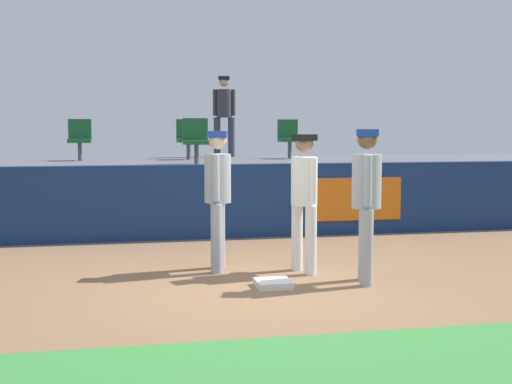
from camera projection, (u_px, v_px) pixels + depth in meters
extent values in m
plane|color=#846042|center=(255.00, 289.00, 7.74)|extent=(60.00, 60.00, 0.00)
cube|color=white|center=(273.00, 284.00, 7.82)|extent=(0.40, 0.40, 0.08)
cylinder|color=white|center=(297.00, 237.00, 8.72)|extent=(0.15, 0.15, 0.85)
cylinder|color=white|center=(311.00, 241.00, 8.46)|extent=(0.15, 0.15, 0.85)
cylinder|color=white|center=(304.00, 181.00, 8.52)|extent=(0.42, 0.42, 0.60)
sphere|color=#8C6647|center=(304.00, 143.00, 8.48)|extent=(0.22, 0.22, 0.22)
cube|color=black|center=(305.00, 137.00, 8.47)|extent=(0.30, 0.30, 0.08)
cylinder|color=white|center=(295.00, 179.00, 8.69)|extent=(0.09, 0.09, 0.56)
cylinder|color=white|center=(313.00, 181.00, 8.35)|extent=(0.09, 0.09, 0.56)
ellipsoid|color=brown|center=(302.00, 197.00, 8.76)|extent=(0.18, 0.23, 0.28)
cylinder|color=#9EA3AD|center=(365.00, 243.00, 8.17)|extent=(0.15, 0.15, 0.89)
cylinder|color=#9EA3AD|center=(367.00, 248.00, 7.85)|extent=(0.15, 0.15, 0.89)
cylinder|color=#9EA3AD|center=(367.00, 181.00, 7.93)|extent=(0.43, 0.43, 0.62)
sphere|color=brown|center=(367.00, 139.00, 7.89)|extent=(0.23, 0.23, 0.23)
cube|color=#193899|center=(367.00, 133.00, 7.88)|extent=(0.30, 0.30, 0.08)
cylinder|color=#9EA3AD|center=(366.00, 178.00, 8.14)|extent=(0.09, 0.09, 0.58)
cylinder|color=#9EA3AD|center=(368.00, 181.00, 7.73)|extent=(0.09, 0.09, 0.58)
cylinder|color=#9EA3AD|center=(219.00, 235.00, 8.86)|extent=(0.15, 0.15, 0.87)
cylinder|color=#9EA3AD|center=(217.00, 239.00, 8.55)|extent=(0.15, 0.15, 0.87)
cylinder|color=#9EA3AD|center=(218.00, 178.00, 8.63)|extent=(0.41, 0.41, 0.61)
sphere|color=beige|center=(217.00, 140.00, 8.59)|extent=(0.23, 0.23, 0.23)
cube|color=#193899|center=(217.00, 134.00, 8.58)|extent=(0.29, 0.29, 0.08)
cylinder|color=#9EA3AD|center=(219.00, 176.00, 8.84)|extent=(0.09, 0.09, 0.57)
cylinder|color=#9EA3AD|center=(216.00, 178.00, 8.43)|extent=(0.09, 0.09, 0.57)
cube|color=navy|center=(212.00, 201.00, 11.23)|extent=(18.00, 0.24, 1.21)
cube|color=orange|center=(359.00, 199.00, 11.60)|extent=(1.50, 0.02, 0.73)
cube|color=#59595E|center=(195.00, 189.00, 13.74)|extent=(18.00, 4.80, 1.14)
cylinder|color=#4C4C51|center=(80.00, 151.00, 13.81)|extent=(0.08, 0.08, 0.40)
cube|color=#19592D|center=(80.00, 141.00, 13.79)|extent=(0.46, 0.44, 0.08)
cube|color=#19592D|center=(80.00, 129.00, 13.96)|extent=(0.46, 0.06, 0.40)
cylinder|color=#4C4C51|center=(188.00, 150.00, 14.25)|extent=(0.08, 0.08, 0.40)
cube|color=#19592D|center=(188.00, 140.00, 14.23)|extent=(0.46, 0.44, 0.08)
cube|color=#19592D|center=(187.00, 129.00, 14.39)|extent=(0.46, 0.06, 0.40)
cylinder|color=#4C4C51|center=(196.00, 153.00, 12.48)|extent=(0.08, 0.08, 0.40)
cube|color=#19592D|center=(196.00, 142.00, 12.46)|extent=(0.46, 0.44, 0.08)
cube|color=#19592D|center=(195.00, 129.00, 12.63)|extent=(0.46, 0.06, 0.40)
cylinder|color=#4C4C51|center=(290.00, 149.00, 14.67)|extent=(0.08, 0.08, 0.40)
cube|color=#19592D|center=(290.00, 140.00, 14.65)|extent=(0.44, 0.44, 0.08)
cube|color=#19592D|center=(288.00, 129.00, 14.82)|extent=(0.44, 0.06, 0.40)
cylinder|color=#33384C|center=(231.00, 137.00, 15.52)|extent=(0.15, 0.15, 0.89)
cylinder|color=#33384C|center=(217.00, 137.00, 15.52)|extent=(0.15, 0.15, 0.89)
cylinder|color=#333338|center=(224.00, 103.00, 15.45)|extent=(0.40, 0.40, 0.63)
sphere|color=tan|center=(224.00, 82.00, 15.40)|extent=(0.23, 0.23, 0.23)
cube|color=black|center=(224.00, 78.00, 15.39)|extent=(0.28, 0.28, 0.08)
cylinder|color=#333338|center=(233.00, 103.00, 15.45)|extent=(0.09, 0.09, 0.59)
cylinder|color=#333338|center=(215.00, 103.00, 15.44)|extent=(0.09, 0.09, 0.59)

